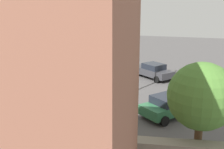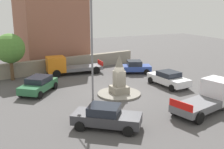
% 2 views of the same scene
% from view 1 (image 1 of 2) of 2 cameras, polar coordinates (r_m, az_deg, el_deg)
% --- Properties ---
extents(ground_plane, '(80.00, 80.00, 0.00)m').
position_cam_1_polar(ground_plane, '(23.59, -2.80, -3.49)').
color(ground_plane, '#4F4C4C').
extents(traffic_island, '(3.77, 3.77, 0.16)m').
position_cam_1_polar(traffic_island, '(23.57, -2.80, -3.31)').
color(traffic_island, gray).
rests_on(traffic_island, ground).
extents(monument, '(1.39, 1.39, 3.40)m').
position_cam_1_polar(monument, '(23.14, -2.85, 0.33)').
color(monument, gray).
rests_on(monument, traffic_island).
extents(streetlamp, '(3.59, 0.28, 8.80)m').
position_cam_1_polar(streetlamp, '(21.91, 3.33, 9.27)').
color(streetlamp, slate).
rests_on(streetlamp, ground).
extents(car_white_passing, '(4.53, 2.37, 1.44)m').
position_cam_1_polar(car_white_passing, '(25.37, -14.79, -0.91)').
color(car_white_passing, silver).
rests_on(car_white_passing, ground).
extents(car_green_waiting, '(4.31, 4.00, 1.44)m').
position_cam_1_polar(car_green_waiting, '(18.85, 11.75, -6.09)').
color(car_green_waiting, '#2D6B42').
rests_on(car_green_waiting, ground).
extents(car_dark_grey_parked_right, '(4.00, 4.46, 1.48)m').
position_cam_1_polar(car_dark_grey_parked_right, '(27.78, 8.25, 0.79)').
color(car_dark_grey_parked_right, '#38383D').
rests_on(car_dark_grey_parked_right, ground).
extents(truck_orange_approaching, '(2.55, 6.30, 2.08)m').
position_cam_1_polar(truck_orange_approaching, '(14.78, -6.22, -10.87)').
color(truck_orange_approaching, orange).
rests_on(truck_orange_approaching, ground).
extents(truck_white_near_island, '(3.26, 5.64, 2.22)m').
position_cam_1_polar(truck_white_near_island, '(30.35, -6.84, 2.56)').
color(truck_white_near_island, silver).
rests_on(truck_white_near_island, ground).
extents(stone_boundary_wall, '(3.20, 18.22, 1.58)m').
position_cam_1_polar(stone_boundary_wall, '(13.59, -12.22, -14.51)').
color(stone_boundary_wall, gray).
rests_on(stone_boundary_wall, ground).
extents(tree_near_wall, '(3.01, 3.01, 4.84)m').
position_cam_1_polar(tree_near_wall, '(12.87, 17.69, -4.30)').
color(tree_near_wall, brown).
rests_on(tree_near_wall, ground).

